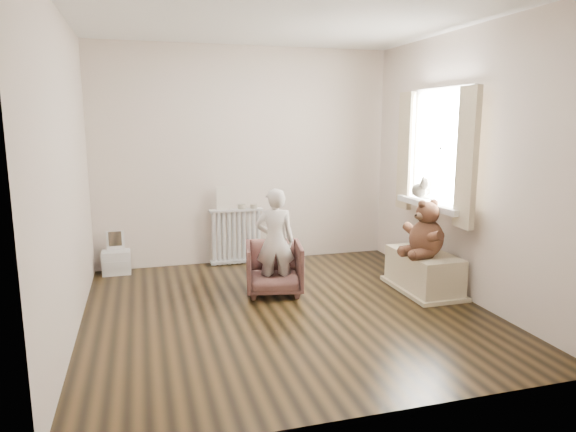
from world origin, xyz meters
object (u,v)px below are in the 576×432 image
object	(u,v)px
toy_bench	(424,271)
plush_cat	(421,189)
teddy_bear	(427,229)
radiator	(236,233)
child	(275,241)
armchair	(274,268)
toy_vanity	(116,250)

from	to	relation	value
toy_bench	plush_cat	size ratio (longest dim) A/B	2.99
teddy_bear	plush_cat	distance (m)	0.62
radiator	teddy_bear	bearing A→B (deg)	-45.49
radiator	child	world-z (taller)	child
radiator	child	xyz separation A→B (m)	(0.17, -1.22, 0.16)
armchair	plush_cat	distance (m)	1.80
toy_bench	plush_cat	bearing A→B (deg)	69.31
armchair	toy_bench	distance (m)	1.54
toy_bench	teddy_bear	distance (m)	0.49
toy_vanity	child	size ratio (longest dim) A/B	0.46
child	armchair	bearing A→B (deg)	-79.21
plush_cat	child	bearing A→B (deg)	169.11
radiator	toy_bench	xyz separation A→B (m)	(1.67, -1.52, -0.19)
armchair	child	xyz separation A→B (m)	(0.00, -0.05, 0.29)
toy_vanity	armchair	xyz separation A→B (m)	(1.57, -1.14, -0.02)
armchair	teddy_bear	size ratio (longest dim) A/B	1.02
plush_cat	teddy_bear	bearing A→B (deg)	-125.39
child	toy_bench	distance (m)	1.57
radiator	plush_cat	bearing A→B (deg)	-32.53
toy_vanity	child	xyz separation A→B (m)	(1.57, -1.19, 0.28)
child	radiator	bearing A→B (deg)	-71.38
plush_cat	armchair	bearing A→B (deg)	167.37
teddy_bear	toy_bench	bearing A→B (deg)	53.18
armchair	toy_bench	world-z (taller)	armchair
toy_bench	plush_cat	distance (m)	0.89
radiator	child	distance (m)	1.24
radiator	armchair	bearing A→B (deg)	-81.84
child	toy_bench	xyz separation A→B (m)	(1.50, -0.30, -0.35)
toy_vanity	child	bearing A→B (deg)	-37.20
radiator	toy_vanity	size ratio (longest dim) A/B	1.39
radiator	toy_bench	bearing A→B (deg)	-42.40
toy_vanity	radiator	bearing A→B (deg)	1.23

